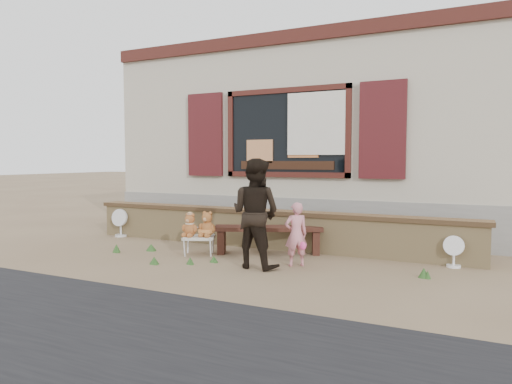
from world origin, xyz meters
The scene contains 12 objects.
ground centered at (0.00, 0.00, 0.00)m, with size 80.00×80.00×0.00m, color brown.
shopfront centered at (0.00, 4.49, 2.00)m, with size 8.04×5.13×4.00m.
brick_wall centered at (0.00, 1.00, 0.34)m, with size 7.10×0.36×0.67m.
bench centered at (0.25, 0.55, 0.33)m, with size 1.76×1.03×0.45m.
folding_chair centered at (-0.73, -0.02, 0.27)m, with size 0.62×0.60×0.30m.
teddy_bear_left centered at (-0.86, -0.08, 0.49)m, with size 0.28×0.24×0.38m, color brown, non-canonical shape.
teddy_bear_right centered at (-0.60, 0.04, 0.51)m, with size 0.30×0.26×0.41m, color brown, non-canonical shape.
child centered at (0.96, -0.08, 0.46)m, with size 0.34×0.22×0.93m, color pink.
adult centered at (0.47, -0.41, 0.78)m, with size 0.75×0.59×1.55m, color black.
fan_left centered at (-3.09, 0.80, 0.28)m, with size 0.35×0.23×0.56m.
fan_right centered at (3.03, 0.80, 0.23)m, with size 0.29×0.19×0.46m.
grass_tufts centered at (-0.49, -0.35, 0.06)m, with size 4.91×1.01×0.14m.
Camera 1 is at (3.23, -6.21, 1.53)m, focal length 32.00 mm.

